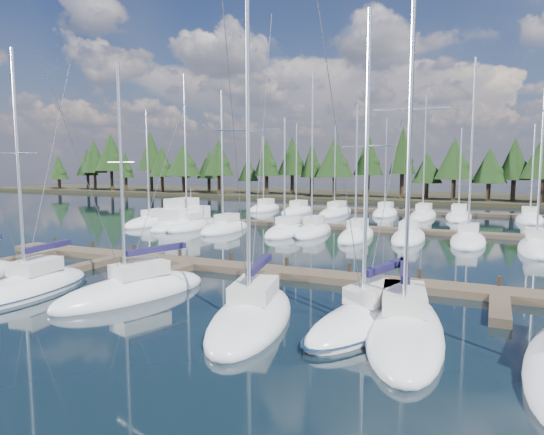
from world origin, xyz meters
The scene contains 12 objects.
ground centered at (0.00, 30.00, 0.00)m, with size 260.00×260.00×0.00m, color black.
far_shore centered at (0.00, 90.00, 0.30)m, with size 220.00×30.00×0.60m, color #2B2718.
main_dock centered at (0.00, 17.36, 0.20)m, with size 44.00×6.13×0.90m.
back_docks centered at (0.00, 49.58, 0.20)m, with size 50.00×21.80×0.40m.
front_sailboat_1 centered at (-10.17, 8.90, 0.28)m, with size 3.88×8.35×13.13m.
front_sailboat_2 centered at (-4.83, 10.54, 0.28)m, with size 5.08×9.01×12.30m.
front_sailboat_3 centered at (2.48, 9.35, 0.29)m, with size 4.85×9.11×14.57m.
front_sailboat_4 centered at (7.03, 11.11, 0.28)m, with size 4.99×9.12×13.40m.
front_sailboat_5 centered at (8.52, 10.67, 0.29)m, with size 4.71×10.52×15.75m.
back_sailboat_rows centered at (-0.29, 45.09, 0.26)m, with size 45.80×31.99×16.46m.
motor_yacht_left centered at (-18.30, 34.45, 0.55)m, with size 4.05×10.44×5.14m.
tree_line centered at (-1.80, 80.14, 7.45)m, with size 185.05×11.74×13.65m.
Camera 1 is at (11.50, -8.30, 6.66)m, focal length 32.00 mm.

